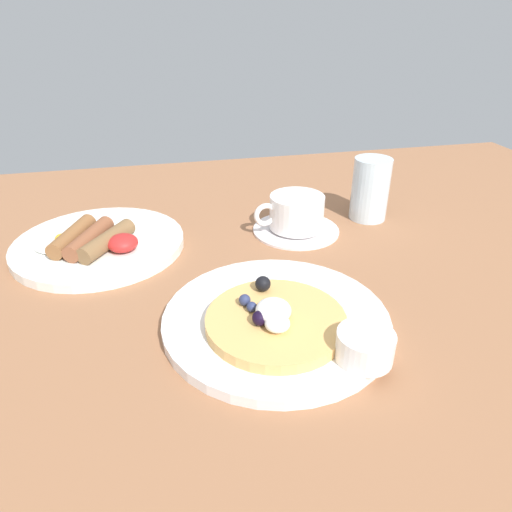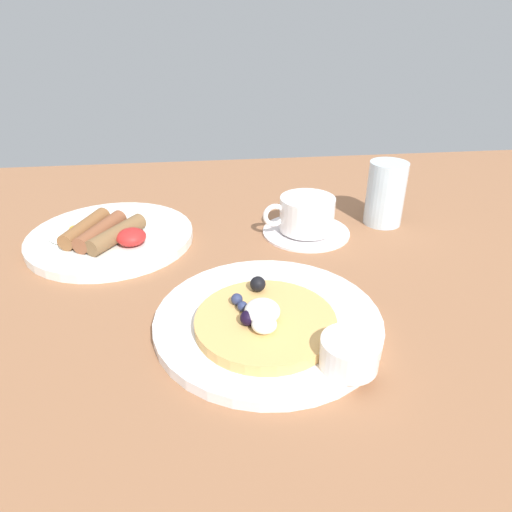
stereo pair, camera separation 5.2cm
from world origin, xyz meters
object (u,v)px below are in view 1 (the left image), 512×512
Objects in this scene: coffee_saucer at (296,229)px; coffee_cup at (296,211)px; syrup_ramekin at (365,346)px; breakfast_plate at (99,244)px; pancake_plate at (276,320)px; water_glass at (370,189)px.

coffee_saucer is 3.12cm from coffee_cup.
syrup_ramekin is 0.50× the size of coffee_cup.
coffee_cup reaches higher than breakfast_plate.
syrup_ramekin is 32.17cm from coffee_cup.
syrup_ramekin is (6.63, -8.90, 2.21)cm from pancake_plate.
breakfast_plate is 30.54cm from coffee_cup.
syrup_ramekin is 0.41× the size of coffee_saucer.
water_glass is (22.97, 25.58, 4.56)cm from pancake_plate.
water_glass is at bearing 10.16° from coffee_saucer.
breakfast_plate is (-27.68, 32.78, -2.15)cm from syrup_ramekin.
coffee_cup is (9.35, 23.15, 2.85)cm from pancake_plate.
coffee_saucer is 1.21× the size of coffee_cup.
pancake_plate is at bearing -131.92° from water_glass.
water_glass reaches higher than coffee_saucer.
breakfast_plate is (-21.05, 23.88, 0.06)cm from pancake_plate.
coffee_cup is 13.94cm from water_glass.
pancake_plate is 11.31cm from syrup_ramekin.
syrup_ramekin is at bearing -49.82° from breakfast_plate.
water_glass is (16.34, 34.48, 2.36)cm from syrup_ramekin.
pancake_plate is 25.04cm from coffee_saucer.
breakfast_plate is at bearing 178.65° from coffee_saucer.
breakfast_plate is 1.80× the size of coffee_saucer.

